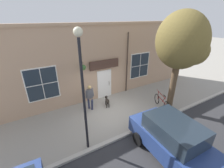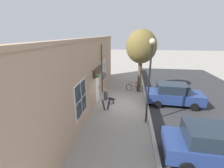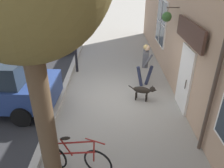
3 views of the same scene
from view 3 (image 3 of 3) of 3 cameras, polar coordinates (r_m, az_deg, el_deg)
ground_plane at (r=7.89m, az=1.04°, el=-3.96°), size 90.00×90.00×0.00m
storefront_facade at (r=7.31m, az=20.50°, el=13.97°), size 0.95×18.00×5.23m
pedestrian_walking at (r=8.48m, az=8.74°, el=5.82°), size 0.69×0.61×1.70m
dog_on_leash at (r=7.72m, az=8.23°, el=-1.63°), size 0.99×0.43×0.61m
leaning_bicycle at (r=5.28m, az=-9.52°, el=-18.51°), size 1.69×0.50×1.01m
parked_car_nearest_curb at (r=13.09m, az=-19.28°, el=11.90°), size 4.37×2.08×1.75m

